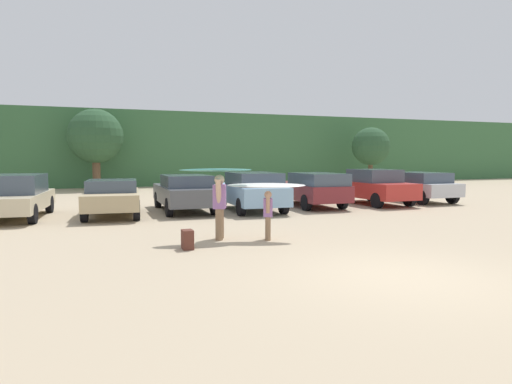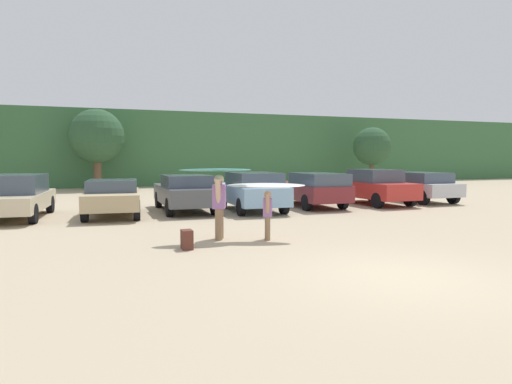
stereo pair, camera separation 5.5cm
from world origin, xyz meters
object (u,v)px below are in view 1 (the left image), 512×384
Objects in this scene: person_adult at (220,203)px; person_child at (268,212)px; surfboard_white at (266,185)px; parked_car_red at (374,186)px; parked_car_dark_gray at (185,192)px; backpack_dropped at (188,240)px; parked_car_silver at (419,186)px; parked_car_maroon at (310,188)px; surfboard_teal at (216,170)px; parked_car_champagne at (16,196)px; parked_car_tan at (112,196)px; parked_car_sky_blue at (252,190)px.

person_child is at bearing 178.45° from person_adult.
person_child is 0.69m from surfboard_white.
parked_car_red is at bearing -118.01° from person_child.
person_adult is 1.29m from surfboard_white.
person_adult is (-0.39, -6.27, 0.18)m from parked_car_dark_gray.
surfboard_white is 2.54m from backpack_dropped.
person_child is at bearing 120.96° from surfboard_white.
parked_car_dark_gray is at bearing 89.90° from parked_car_silver.
parked_car_maroon is 8.60m from surfboard_teal.
parked_car_red is (14.38, -0.45, 0.01)m from parked_car_champagne.
surfboard_teal is (-1.27, 0.39, 1.09)m from person_child.
backpack_dropped is at bearing -163.82° from parked_car_tan.
parked_car_dark_gray is at bearing 78.67° from backpack_dropped.
surfboard_white is at bearing 146.21° from parked_car_maroon.
parked_car_silver is (8.69, 0.63, -0.04)m from parked_car_sky_blue.
parked_car_maroon reaches higher than person_child.
parked_car_silver reaches higher than parked_car_tan.
person_child is at bearing -130.16° from parked_car_champagne.
surfboard_white reaches higher than parked_car_maroon.
parked_car_sky_blue is at bearing 92.47° from parked_car_red.
surfboard_teal is 1.35m from surfboard_white.
parked_car_dark_gray is 2.44× the size of surfboard_teal.
surfboard_teal is (-0.12, -0.12, 0.85)m from person_adult.
person_adult is 1.27m from person_child.
parked_car_tan is 9.08× the size of backpack_dropped.
parked_car_dark_gray is 11.19m from parked_car_silver.
parked_car_red is at bearing -119.85° from surfboard_white.
person_child is 1.71m from surfboard_teal.
parked_car_silver is (5.79, 0.03, -0.01)m from parked_car_maroon.
parked_car_silver is (11.19, -0.20, 0.01)m from parked_car_dark_gray.
parked_car_red is at bearing -135.62° from surfboard_teal.
person_adult is at bearing -152.42° from parked_car_tan.
parked_car_tan is 6.84m from backpack_dropped.
parked_car_sky_blue reaches higher than parked_car_champagne.
parked_car_sky_blue is 2.06× the size of surfboard_white.
parked_car_sky_blue is at bearing -95.37° from person_adult.
parked_car_red is 2.70m from parked_car_silver.
parked_car_champagne is at bearing -23.12° from person_child.
person_adult is at bearing -1.55° from person_child.
parked_car_tan is at bearing 89.28° from parked_car_red.
person_adult is at bearing 177.51° from parked_car_dark_gray.
parked_car_tan is at bearing 89.55° from parked_car_sky_blue.
parked_car_champagne is 1.10× the size of parked_car_sky_blue.
person_adult is at bearing 154.57° from parked_car_sky_blue.
parked_car_maroon is at bearing 45.71° from backpack_dropped.
surfboard_teal reaches higher than surfboard_white.
parked_car_champagne is at bearing 86.76° from parked_car_sky_blue.
surfboard_white is at bearing -172.64° from parked_car_dark_gray.
parked_car_sky_blue is at bearing 95.05° from parked_car_silver.
parked_car_maroon is 5.79m from parked_car_silver.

